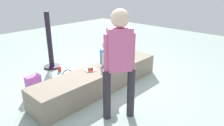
% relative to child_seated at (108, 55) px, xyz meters
% --- Properties ---
extents(ground_plane, '(12.00, 12.00, 0.00)m').
position_rel_child_seated_xyz_m(ground_plane, '(-0.20, -0.00, -0.61)').
color(ground_plane, '#92A69C').
extents(concrete_ledge, '(2.65, 0.57, 0.39)m').
position_rel_child_seated_xyz_m(concrete_ledge, '(-0.20, -0.00, -0.41)').
color(concrete_ledge, gray).
rests_on(concrete_ledge, ground_plane).
extents(child_seated, '(0.28, 0.34, 0.48)m').
position_rel_child_seated_xyz_m(child_seated, '(0.00, 0.00, 0.00)').
color(child_seated, '#281A41').
rests_on(child_seated, concrete_ledge).
extents(adult_standing, '(0.39, 0.34, 1.55)m').
position_rel_child_seated_xyz_m(adult_standing, '(-0.63, -0.83, 0.33)').
color(adult_standing, '#2E2732').
rests_on(adult_standing, ground_plane).
extents(cake_plate, '(0.22, 0.22, 0.07)m').
position_rel_child_seated_xyz_m(cake_plate, '(-0.35, 0.09, -0.19)').
color(cake_plate, '#E0594C').
rests_on(cake_plate, concrete_ledge).
extents(gift_bag, '(0.25, 0.13, 0.39)m').
position_rel_child_seated_xyz_m(gift_bag, '(-1.13, 0.72, -0.44)').
color(gift_bag, '#B259BF').
rests_on(gift_bag, ground_plane).
extents(railing_post, '(0.36, 0.36, 1.27)m').
position_rel_child_seated_xyz_m(railing_post, '(-0.23, 1.58, -0.11)').
color(railing_post, black).
rests_on(railing_post, ground_plane).
extents(water_bottle_near_gift, '(0.07, 0.07, 0.22)m').
position_rel_child_seated_xyz_m(water_bottle_near_gift, '(0.92, 0.91, -0.51)').
color(water_bottle_near_gift, silver).
rests_on(water_bottle_near_gift, ground_plane).
extents(water_bottle_far_side, '(0.06, 0.06, 0.19)m').
position_rel_child_seated_xyz_m(water_bottle_far_side, '(-0.66, 0.93, -0.52)').
color(water_bottle_far_side, silver).
rests_on(water_bottle_far_side, ground_plane).
extents(party_cup_red, '(0.07, 0.07, 0.11)m').
position_rel_child_seated_xyz_m(party_cup_red, '(-0.25, 1.25, -0.55)').
color(party_cup_red, red).
rests_on(party_cup_red, ground_plane).
extents(cake_box_white, '(0.39, 0.35, 0.10)m').
position_rel_child_seated_xyz_m(cake_box_white, '(0.03, 0.67, -0.55)').
color(cake_box_white, white).
rests_on(cake_box_white, ground_plane).
extents(handbag_black_leather, '(0.30, 0.14, 0.36)m').
position_rel_child_seated_xyz_m(handbag_black_leather, '(-0.59, 0.47, -0.48)').
color(handbag_black_leather, black).
rests_on(handbag_black_leather, ground_plane).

